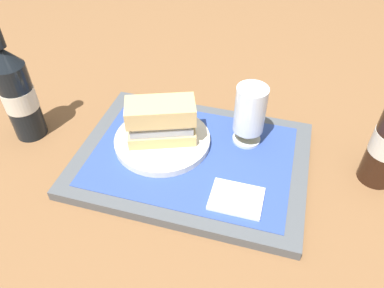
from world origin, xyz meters
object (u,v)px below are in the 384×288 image
Objects in this scene: beer_glass at (250,113)px; second_bottle at (17,93)px; plate at (162,140)px; sandwich at (163,121)px.

beer_glass is 0.47× the size of second_bottle.
second_bottle is (-0.29, -0.02, 0.08)m from plate.
plate is at bearing -161.13° from beer_glass.
beer_glass is (0.16, 0.05, 0.01)m from sandwich.
second_bottle reaches higher than beer_glass.
sandwich reaches higher than plate.
beer_glass is at bearing 10.05° from second_bottle.
plate is at bearing 180.00° from sandwich.
sandwich is 0.17m from beer_glass.
second_bottle reaches higher than plate.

